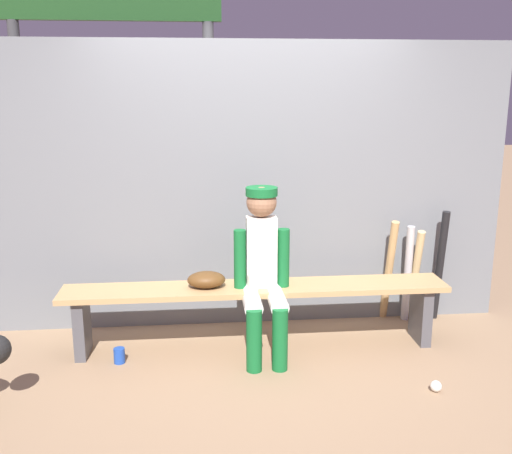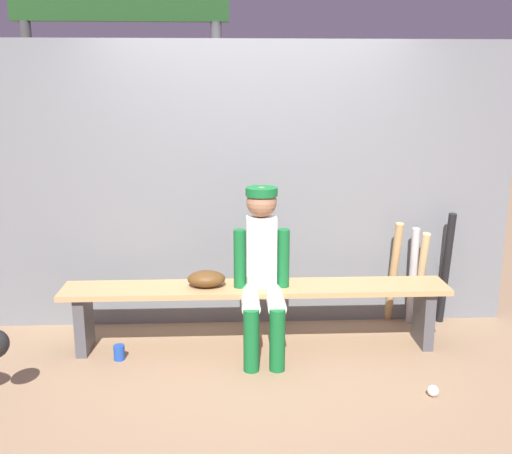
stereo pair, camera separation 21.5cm
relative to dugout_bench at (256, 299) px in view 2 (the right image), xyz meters
The scene contains 13 objects.
ground_plane 0.39m from the dugout_bench, ahead, with size 30.00×30.00×0.00m, color #937556.
chainlink_fence 0.91m from the dugout_bench, 90.00° to the left, with size 4.20×0.03×2.29m, color slate.
dugout_bench is the anchor object (origin of this frame).
player_seated 0.31m from the dugout_bench, 70.38° to the right, with size 0.41×0.55×1.23m.
baseball_glove 0.40m from the dugout_bench, behind, with size 0.28×0.20×0.12m, color #593819.
bat_wood_tan 1.23m from the dugout_bench, 20.03° to the left, with size 0.06×0.06×0.89m, color tan.
bat_aluminum_silver 1.37m from the dugout_bench, 16.81° to the left, with size 0.06×0.06×0.83m, color #B7B7BC.
bat_wood_natural 1.44m from the dugout_bench, 16.58° to the left, with size 0.06×0.06×0.81m, color tan.
bat_aluminum_black 1.63m from the dugout_bench, 14.22° to the left, with size 0.06×0.06×0.95m, color black.
baseball 1.40m from the dugout_bench, 35.51° to the right, with size 0.07×0.07×0.07m, color white.
cup_on_ground 1.07m from the dugout_bench, behind, with size 0.08×0.08×0.11m, color #1E47AD.
cup_on_bench 0.18m from the dugout_bench, 111.23° to the right, with size 0.08×0.08×0.11m, color silver.
scoreboard 2.80m from the dugout_bench, 128.27° to the left, with size 2.18×0.27×3.68m.
Camera 2 is at (-0.19, -4.17, 1.94)m, focal length 41.50 mm.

